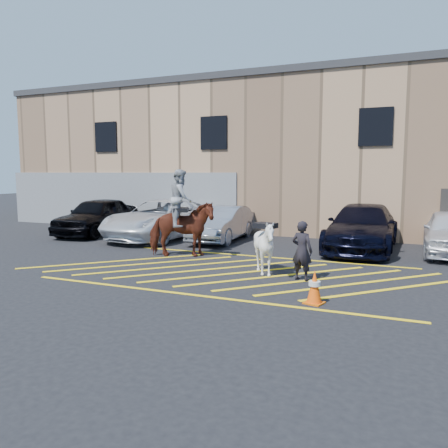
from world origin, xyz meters
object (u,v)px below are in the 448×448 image
at_px(handler, 302,251).
at_px(mounted_bay, 181,222).
at_px(car_white_pickup, 162,219).
at_px(saddled_white, 265,247).
at_px(car_black_suv, 97,216).
at_px(car_silver_sedan, 222,224).
at_px(traffic_cone, 314,287).
at_px(car_blue_suv, 362,227).

relative_size(handler, mounted_bay, 0.54).
distance_m(car_white_pickup, saddled_white, 7.79).
relative_size(car_black_suv, mounted_bay, 1.69).
bearing_deg(car_silver_sedan, car_black_suv, -178.42).
height_order(car_black_suv, traffic_cone, car_black_suv).
xyz_separation_m(car_white_pickup, traffic_cone, (7.88, -6.98, -0.46)).
bearing_deg(handler, mounted_bay, -6.04).
relative_size(car_blue_suv, mounted_bay, 1.93).
bearing_deg(traffic_cone, car_black_suv, 148.42).
distance_m(car_silver_sedan, car_blue_suv, 5.52).
bearing_deg(car_blue_suv, car_black_suv, -176.53).
height_order(car_white_pickup, car_blue_suv, car_white_pickup).
bearing_deg(mounted_bay, saddled_white, -22.97).
bearing_deg(mounted_bay, handler, -20.37).
xyz_separation_m(car_silver_sedan, car_blue_suv, (5.52, 0.06, 0.10)).
bearing_deg(saddled_white, car_black_suv, 153.30).
relative_size(car_blue_suv, saddled_white, 3.40).
relative_size(handler, traffic_cone, 2.15).
bearing_deg(car_blue_suv, traffic_cone, -91.14).
relative_size(mounted_bay, traffic_cone, 3.99).
relative_size(car_black_suv, saddled_white, 2.97).
height_order(mounted_bay, saddled_white, mounted_bay).
distance_m(handler, mounted_bay, 4.73).
distance_m(car_blue_suv, saddled_white, 5.59).
height_order(car_blue_suv, saddled_white, car_blue_suv).
relative_size(car_silver_sedan, saddled_white, 2.62).
height_order(car_white_pickup, car_silver_sedan, car_white_pickup).
bearing_deg(traffic_cone, handler, 110.07).
bearing_deg(car_white_pickup, traffic_cone, -35.62).
xyz_separation_m(handler, traffic_cone, (0.70, -1.93, -0.42)).
relative_size(car_blue_suv, handler, 3.58).
relative_size(car_silver_sedan, mounted_bay, 1.49).
bearing_deg(car_white_pickup, handler, -29.24).
distance_m(car_blue_suv, mounted_bay, 6.63).
xyz_separation_m(car_black_suv, car_blue_suv, (11.56, 0.42, -0.02)).
height_order(car_black_suv, handler, car_black_suv).
xyz_separation_m(mounted_bay, saddled_white, (3.34, -1.42, -0.40)).
bearing_deg(car_white_pickup, car_silver_sedan, 12.03).
bearing_deg(handler, car_black_suv, -10.97).
bearing_deg(handler, saddled_white, 2.59).
height_order(car_white_pickup, mounted_bay, mounted_bay).
xyz_separation_m(car_white_pickup, car_blue_suv, (8.21, 0.34, -0.01)).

